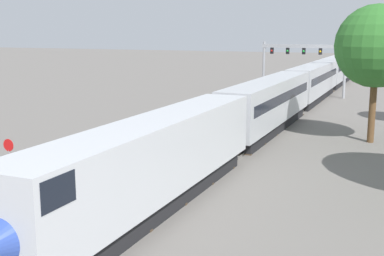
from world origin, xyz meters
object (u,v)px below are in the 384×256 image
(stop_sign, at_px, (9,155))
(trackside_tree_right, at_px, (377,46))
(signal_gantry, at_px, (304,56))
(passenger_train, at_px, (338,69))

(stop_sign, height_order, trackside_tree_right, trackside_tree_right)
(signal_gantry, distance_m, trackside_tree_right, 30.32)
(stop_sign, bearing_deg, trackside_tree_right, 48.18)
(passenger_train, relative_size, trackside_tree_right, 14.02)
(passenger_train, distance_m, stop_sign, 69.71)
(signal_gantry, relative_size, trackside_tree_right, 1.06)
(trackside_tree_right, bearing_deg, signal_gantry, 112.15)
(passenger_train, relative_size, signal_gantry, 13.24)
(signal_gantry, xyz_separation_m, stop_sign, (-7.75, -49.40, -3.81))
(trackside_tree_right, bearing_deg, stop_sign, -131.82)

